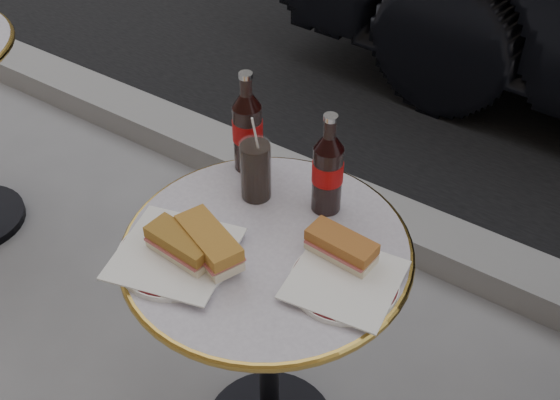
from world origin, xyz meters
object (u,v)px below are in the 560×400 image
Objects in this scene: cola_bottle_left at (247,122)px; cola_bottle_right at (328,164)px; plate_left at (175,256)px; cola_glass at (256,170)px; plate_right at (345,282)px; bistro_table at (269,351)px.

cola_bottle_right is (0.23, -0.02, -0.00)m from cola_bottle_left.
cola_glass is at bearing 85.13° from plate_left.
plate_left is 0.95× the size of cola_bottle_left.
cola_glass is (0.02, 0.26, 0.07)m from plate_left.
plate_left is 0.98× the size of cola_bottle_right.
cola_glass is (-0.30, 0.12, 0.07)m from plate_right.
bistro_table is 3.03× the size of plate_left.
bistro_table is 0.42m from plate_right.
bistro_table is 0.56m from cola_bottle_left.
cola_bottle_right is at bearing 130.43° from plate_right.
plate_right is at bearing -22.24° from cola_glass.
plate_left is 0.36m from cola_bottle_left.
cola_bottle_right reaches higher than bistro_table.
plate_left is 0.27m from cola_glass.
plate_right is at bearing -27.89° from cola_bottle_left.
bistro_table is 0.42m from plate_left.
cola_bottle_left is at bearing 152.11° from plate_right.
cola_glass reaches higher than plate_left.
cola_bottle_right is (0.17, 0.31, 0.12)m from plate_left.
cola_bottle_right reaches higher than plate_left.
cola_bottle_right is at bearing 76.33° from bistro_table.
cola_bottle_right is at bearing -6.00° from cola_bottle_left.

